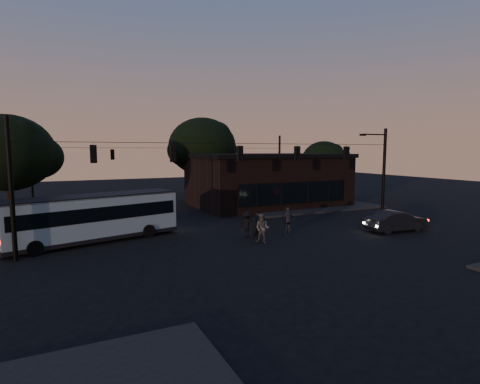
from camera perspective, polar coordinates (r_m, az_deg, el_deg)
name	(u,v)px	position (r m, az deg, el deg)	size (l,w,h in m)	color
ground	(270,251)	(21.90, 4.63, -8.88)	(120.00, 120.00, 0.00)	black
sidewalk_far_right	(301,205)	(39.83, 9.29, -1.92)	(14.00, 10.00, 0.15)	black
sidewalk_far_left	(14,227)	(32.83, -31.21, -4.52)	(14.00, 10.00, 0.15)	black
building	(267,179)	(39.58, 4.15, 1.93)	(15.40, 10.41, 5.40)	black
tree_behind	(202,146)	(42.81, -5.76, 6.92)	(7.60, 7.60, 9.43)	black
tree_right	(324,160)	(46.24, 12.63, 4.82)	(5.20, 5.20, 6.86)	black
tree_left	(7,153)	(31.35, -31.95, 5.07)	(6.40, 6.40, 8.30)	black
signal_rig_near	(240,170)	(24.69, 0.00, 3.34)	(26.24, 0.30, 7.50)	black
signal_rig_far	(173,165)	(39.70, -10.17, 4.03)	(26.24, 0.30, 7.50)	black
bus	(94,216)	(25.32, -21.36, -3.36)	(10.83, 5.07, 2.97)	#809CA3
car	(396,221)	(28.95, 22.74, -4.09)	(1.57, 4.51, 1.49)	black
pedestrian_a	(255,230)	(23.67, 2.32, -5.79)	(0.56, 0.37, 1.53)	black
pedestrian_b	(262,228)	(23.46, 3.42, -5.54)	(0.89, 0.69, 1.83)	#524D4A
pedestrian_c	(288,220)	(26.22, 7.28, -4.30)	(1.08, 0.45, 1.84)	#312E38
pedestrian_d	(247,224)	(24.87, 1.08, -4.97)	(1.12, 0.64, 1.73)	black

